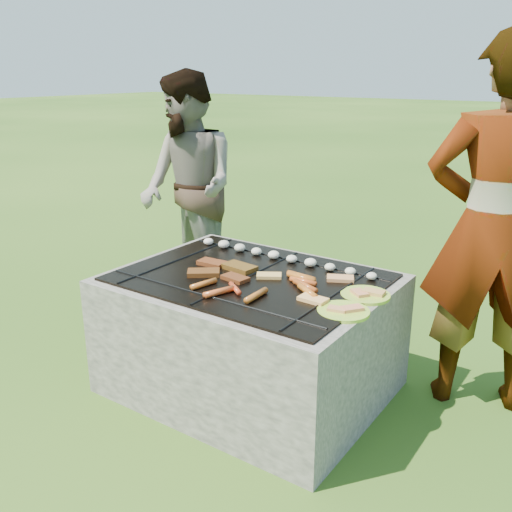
{
  "coord_description": "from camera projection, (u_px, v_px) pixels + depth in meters",
  "views": [
    {
      "loc": [
        1.5,
        -2.12,
        1.56
      ],
      "look_at": [
        0.0,
        0.05,
        0.7
      ],
      "focal_mm": 40.0,
      "sensor_mm": 36.0,
      "label": 1
    }
  ],
  "objects": [
    {
      "name": "plate_near",
      "position": [
        344.0,
        311.0,
        2.37
      ],
      "size": [
        0.23,
        0.23,
        0.03
      ],
      "color": "#F8F83B",
      "rests_on": "fire_pit"
    },
    {
      "name": "bread_on_grate",
      "position": [
        309.0,
        284.0,
        2.64
      ],
      "size": [
        0.45,
        0.4,
        0.02
      ],
      "color": "tan",
      "rests_on": "fire_pit"
    },
    {
      "name": "pork_slabs",
      "position": [
        223.0,
        269.0,
        2.82
      ],
      "size": [
        0.37,
        0.3,
        0.02
      ],
      "color": "#A0481D",
      "rests_on": "fire_pit"
    },
    {
      "name": "lawn",
      "position": [
        251.0,
        387.0,
        2.95
      ],
      "size": [
        60.0,
        60.0,
        0.0
      ],
      "primitive_type": "plane",
      "color": "#234912",
      "rests_on": "ground"
    },
    {
      "name": "cook",
      "position": [
        494.0,
        229.0,
        2.59
      ],
      "size": [
        0.75,
        0.63,
        1.75
      ],
      "primitive_type": "imported",
      "rotation": [
        0.0,
        0.0,
        3.54
      ],
      "color": "#A89C8C",
      "rests_on": "ground"
    },
    {
      "name": "fire_pit",
      "position": [
        250.0,
        337.0,
        2.87
      ],
      "size": [
        1.3,
        1.0,
        0.62
      ],
      "color": "#A09A8E",
      "rests_on": "ground"
    },
    {
      "name": "plate_far",
      "position": [
        366.0,
        295.0,
        2.54
      ],
      "size": [
        0.28,
        0.28,
        0.03
      ],
      "color": "yellow",
      "rests_on": "fire_pit"
    },
    {
      "name": "bystander",
      "position": [
        188.0,
        189.0,
        3.89
      ],
      "size": [
        0.94,
        0.85,
        1.58
      ],
      "primitive_type": "imported",
      "rotation": [
        0.0,
        0.0,
        -0.4
      ],
      "color": "#A49788",
      "rests_on": "ground"
    },
    {
      "name": "sausages",
      "position": [
        273.0,
        286.0,
        2.6
      ],
      "size": [
        0.54,
        0.48,
        0.03
      ],
      "color": "orange",
      "rests_on": "fire_pit"
    },
    {
      "name": "mushrooms",
      "position": [
        277.0,
        256.0,
        3.0
      ],
      "size": [
        1.05,
        0.06,
        0.04
      ],
      "color": "white",
      "rests_on": "fire_pit"
    }
  ]
}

